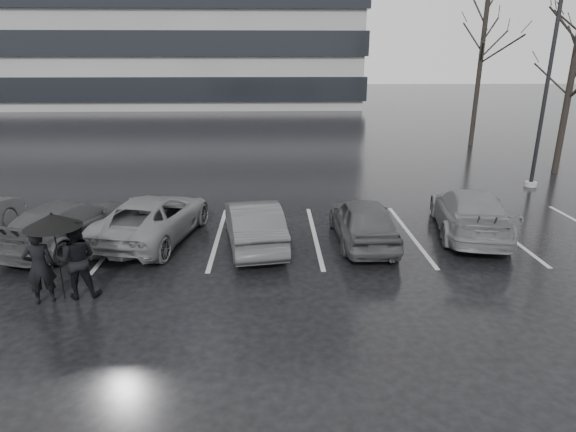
% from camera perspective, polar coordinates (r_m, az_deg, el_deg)
% --- Properties ---
extents(ground, '(160.00, 160.00, 0.00)m').
position_cam_1_polar(ground, '(11.69, 1.29, -6.67)').
color(ground, black).
rests_on(ground, ground).
extents(car_main, '(1.57, 3.77, 1.28)m').
position_cam_1_polar(car_main, '(13.45, 8.89, -0.53)').
color(car_main, black).
rests_on(car_main, ground).
extents(car_west_a, '(1.92, 3.99, 1.26)m').
position_cam_1_polar(car_west_a, '(13.11, -4.09, -0.88)').
color(car_west_a, '#28292B').
rests_on(car_west_a, ground).
extents(car_west_b, '(2.98, 4.86, 1.26)m').
position_cam_1_polar(car_west_b, '(14.08, -15.66, -0.18)').
color(car_west_b, '#4C4C4F').
rests_on(car_west_b, ground).
extents(car_west_c, '(3.07, 4.61, 1.24)m').
position_cam_1_polar(car_west_c, '(14.44, -24.46, -0.75)').
color(car_west_c, black).
rests_on(car_west_c, ground).
extents(car_east, '(2.71, 4.80, 1.31)m').
position_cam_1_polar(car_east, '(14.94, 20.74, 0.48)').
color(car_east, '#4C4C4F').
rests_on(car_east, ground).
extents(pedestrian_left, '(0.70, 0.59, 1.63)m').
position_cam_1_polar(pedestrian_left, '(11.27, -27.38, -5.35)').
color(pedestrian_left, black).
rests_on(pedestrian_left, ground).
extents(pedestrian_right, '(0.93, 0.78, 1.72)m').
position_cam_1_polar(pedestrian_right, '(11.19, -23.78, -4.73)').
color(pedestrian_right, black).
rests_on(pedestrian_right, ground).
extents(umbrella, '(1.15, 1.15, 1.95)m').
position_cam_1_polar(umbrella, '(10.92, -26.17, -0.49)').
color(umbrella, black).
rests_on(umbrella, ground).
extents(lamp_post, '(0.46, 0.46, 8.44)m').
position_cam_1_polar(lamp_post, '(21.03, 28.33, 13.35)').
color(lamp_post, gray).
rests_on(lamp_post, ground).
extents(stall_stripes, '(19.72, 5.00, 0.00)m').
position_cam_1_polar(stall_stripes, '(13.98, -2.56, -2.35)').
color(stall_stripes, '#A9A8AB').
rests_on(stall_stripes, ground).
extents(tree_east, '(0.26, 0.26, 8.00)m').
position_cam_1_polar(tree_east, '(24.15, 30.51, 13.74)').
color(tree_east, black).
rests_on(tree_east, ground).
extents(tree_ne, '(0.26, 0.26, 7.00)m').
position_cam_1_polar(tree_ne, '(28.89, 30.49, 13.12)').
color(tree_ne, black).
rests_on(tree_ne, ground).
extents(tree_north, '(0.26, 0.26, 8.50)m').
position_cam_1_polar(tree_north, '(29.93, 21.76, 15.86)').
color(tree_north, black).
rests_on(tree_north, ground).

